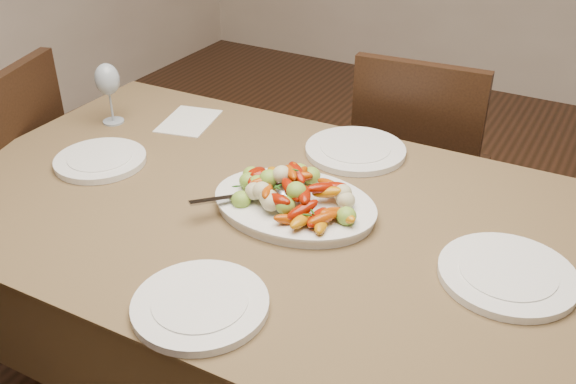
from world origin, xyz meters
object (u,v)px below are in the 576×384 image
Objects in this scene: plate_far at (355,151)px; wine_glass at (109,92)px; plate_right at (507,275)px; dining_table at (288,329)px; plate_left at (100,160)px; chair_far at (422,172)px; plate_near at (200,305)px; serving_platter at (294,207)px.

plate_far is 0.78m from wine_glass.
dining_table is at bearing -179.10° from plate_right.
plate_far is (0.60, 0.41, 0.00)m from plate_left.
chair_far is 3.29× the size of plate_right.
wine_glass is at bearing 142.77° from plate_near.
plate_left reaches higher than dining_table.
dining_table is 0.65m from plate_right.
chair_far is 3.47× the size of plate_near.
plate_far is 1.41× the size of wine_glass.
serving_platter is at bearing 4.97° from plate_left.
chair_far is 4.64× the size of wine_glass.
dining_table is 0.70m from plate_left.
serving_platter is at bearing 178.77° from plate_right.
wine_glass is (-0.75, -0.18, 0.09)m from plate_far.
plate_far is (-0.06, -0.49, 0.29)m from chair_far.
dining_table is 6.39× the size of plate_far.
plate_left is at bearing -175.03° from serving_platter.
plate_right is at bearing -8.24° from wine_glass.
wine_glass reaches higher than plate_far.
plate_far is at bearing 34.34° from plate_left.
plate_right reaches higher than dining_table.
plate_left is at bearing 149.50° from plate_near.
serving_platter is (-0.06, -0.84, 0.30)m from chair_far.
chair_far reaches higher than plate_left.
plate_far is 1.05× the size of plate_near.
plate_far and plate_near have the same top height.
serving_platter is 1.48× the size of plate_near.
wine_glass reaches higher than dining_table.
plate_far is at bearing 89.37° from serving_platter.
serving_platter is 0.59m from plate_left.
serving_platter is 0.52m from plate_right.
wine_glass reaches higher than plate_right.
chair_far is at bearing 53.79° from plate_left.
chair_far is at bearing 39.49° from wine_glass.
serving_platter is at bearing 91.89° from plate_near.
serving_platter is 1.40× the size of plate_far.
plate_right is 1.29m from wine_glass.
dining_table is at bearing 80.44° from chair_far.
plate_right and plate_far have the same top height.
serving_platter is (0.01, 0.02, 0.39)m from dining_table.
plate_near reaches higher than dining_table.
plate_left and plate_near have the same top height.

